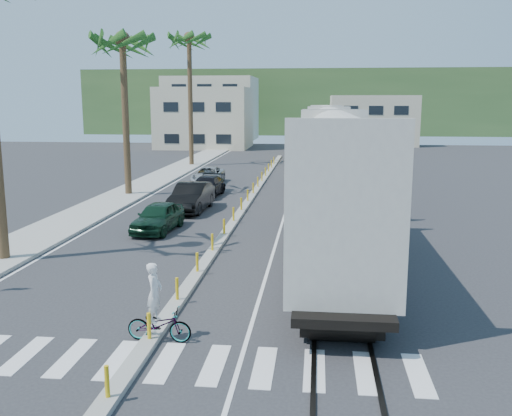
{
  "coord_description": "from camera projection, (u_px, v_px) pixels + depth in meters",
  "views": [
    {
      "loc": [
        4.28,
        -14.6,
        6.25
      ],
      "look_at": [
        1.84,
        7.85,
        2.0
      ],
      "focal_mm": 40.0,
      "sensor_mm": 36.0,
      "label": 1
    }
  ],
  "objects": [
    {
      "name": "ground",
      "position": [
        160.0,
        329.0,
        15.87
      ],
      "size": [
        140.0,
        140.0,
        0.0
      ],
      "primitive_type": "plane",
      "color": "#28282B",
      "rests_on": "ground"
    },
    {
      "name": "sidewalk",
      "position": [
        140.0,
        188.0,
        41.19
      ],
      "size": [
        3.0,
        90.0,
        0.15
      ],
      "primitive_type": "cube",
      "color": "gray",
      "rests_on": "ground"
    },
    {
      "name": "rails",
      "position": [
        327.0,
        185.0,
        42.69
      ],
      "size": [
        1.56,
        100.0,
        0.06
      ],
      "color": "black",
      "rests_on": "ground"
    },
    {
      "name": "median",
      "position": [
        248.0,
        202.0,
        35.36
      ],
      "size": [
        0.45,
        60.0,
        0.85
      ],
      "color": "gray",
      "rests_on": "ground"
    },
    {
      "name": "crosswalk",
      "position": [
        138.0,
        361.0,
        13.92
      ],
      "size": [
        14.0,
        2.2,
        0.01
      ],
      "primitive_type": "cube",
      "color": "silver",
      "rests_on": "ground"
    },
    {
      "name": "lane_markings",
      "position": [
        226.0,
        190.0,
        40.52
      ],
      "size": [
        9.42,
        90.0,
        0.01
      ],
      "color": "silver",
      "rests_on": "ground"
    },
    {
      "name": "freight_train",
      "position": [
        328.0,
        149.0,
        40.49
      ],
      "size": [
        3.0,
        60.94,
        5.85
      ],
      "color": "beige",
      "rests_on": "ground"
    },
    {
      "name": "palm_trees",
      "position": [
        128.0,
        29.0,
        36.91
      ],
      "size": [
        3.5,
        37.2,
        13.75
      ],
      "color": "brown",
      "rests_on": "ground"
    },
    {
      "name": "buildings",
      "position": [
        247.0,
        114.0,
        85.75
      ],
      "size": [
        38.0,
        27.0,
        10.0
      ],
      "color": "#C1B999",
      "rests_on": "ground"
    },
    {
      "name": "hillside",
      "position": [
        297.0,
        102.0,
        112.46
      ],
      "size": [
        80.0,
        20.0,
        12.0
      ],
      "primitive_type": "cube",
      "color": "#385628",
      "rests_on": "ground"
    },
    {
      "name": "car_lead",
      "position": [
        158.0,
        217.0,
        27.67
      ],
      "size": [
        2.38,
        4.44,
        1.42
      ],
      "primitive_type": "imported",
      "rotation": [
        0.0,
        0.0,
        -0.09
      ],
      "color": "black",
      "rests_on": "ground"
    },
    {
      "name": "car_second",
      "position": [
        191.0,
        197.0,
        32.75
      ],
      "size": [
        2.11,
        5.03,
        1.61
      ],
      "primitive_type": "imported",
      "rotation": [
        0.0,
        0.0,
        -0.04
      ],
      "color": "black",
      "rests_on": "ground"
    },
    {
      "name": "car_third",
      "position": [
        206.0,
        187.0,
        37.77
      ],
      "size": [
        2.4,
        4.8,
        1.33
      ],
      "primitive_type": "imported",
      "rotation": [
        0.0,
        0.0,
        -0.06
      ],
      "color": "black",
      "rests_on": "ground"
    },
    {
      "name": "car_rear",
      "position": [
        208.0,
        175.0,
        43.61
      ],
      "size": [
        2.38,
        4.72,
        1.28
      ],
      "primitive_type": "imported",
      "rotation": [
        0.0,
        0.0,
        0.03
      ],
      "color": "#ADB0B3",
      "rests_on": "ground"
    },
    {
      "name": "cyclist",
      "position": [
        158.0,
        316.0,
        14.96
      ],
      "size": [
        0.81,
        1.8,
        2.14
      ],
      "rotation": [
        0.0,
        0.0,
        1.52
      ],
      "color": "#9EA0A5",
      "rests_on": "ground"
    }
  ]
}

